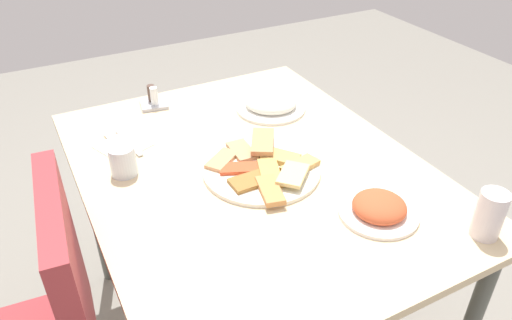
{
  "coord_description": "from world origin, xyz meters",
  "views": [
    {
      "loc": [
        -1.03,
        0.53,
        1.53
      ],
      "look_at": [
        -0.01,
        -0.01,
        0.77
      ],
      "focal_mm": 34.46,
      "sensor_mm": 36.0,
      "label": 1
    }
  ],
  "objects_px": {
    "soda_can": "(490,215)",
    "fork": "(129,143)",
    "paper_napkin": "(123,145)",
    "dining_table": "(253,188)",
    "spoon": "(117,146)",
    "drinking_glass": "(123,161)",
    "salad_plate_greens": "(271,104)",
    "condiment_caddy": "(153,100)",
    "pide_platter": "(263,168)",
    "salad_plate_rice": "(379,208)"
  },
  "relations": [
    {
      "from": "dining_table",
      "to": "spoon",
      "type": "height_order",
      "value": "spoon"
    },
    {
      "from": "spoon",
      "to": "salad_plate_greens",
      "type": "bearing_deg",
      "value": -97.63
    },
    {
      "from": "salad_plate_rice",
      "to": "paper_napkin",
      "type": "xyz_separation_m",
      "value": [
        0.62,
        0.48,
        -0.02
      ]
    },
    {
      "from": "dining_table",
      "to": "spoon",
      "type": "relative_size",
      "value": 6.82
    },
    {
      "from": "pide_platter",
      "to": "soda_can",
      "type": "relative_size",
      "value": 2.8
    },
    {
      "from": "drinking_glass",
      "to": "spoon",
      "type": "xyz_separation_m",
      "value": [
        0.15,
        -0.02,
        -0.04
      ]
    },
    {
      "from": "drinking_glass",
      "to": "salad_plate_greens",
      "type": "bearing_deg",
      "value": -74.98
    },
    {
      "from": "spoon",
      "to": "salad_plate_rice",
      "type": "bearing_deg",
      "value": -148.67
    },
    {
      "from": "drinking_glass",
      "to": "paper_napkin",
      "type": "xyz_separation_m",
      "value": [
        0.15,
        -0.03,
        -0.04
      ]
    },
    {
      "from": "salad_plate_greens",
      "to": "salad_plate_rice",
      "type": "distance_m",
      "value": 0.62
    },
    {
      "from": "dining_table",
      "to": "fork",
      "type": "distance_m",
      "value": 0.41
    },
    {
      "from": "dining_table",
      "to": "paper_napkin",
      "type": "xyz_separation_m",
      "value": [
        0.29,
        0.3,
        0.08
      ]
    },
    {
      "from": "dining_table",
      "to": "fork",
      "type": "height_order",
      "value": "fork"
    },
    {
      "from": "dining_table",
      "to": "salad_plate_rice",
      "type": "distance_m",
      "value": 0.39
    },
    {
      "from": "salad_plate_rice",
      "to": "soda_can",
      "type": "bearing_deg",
      "value": -135.63
    },
    {
      "from": "dining_table",
      "to": "paper_napkin",
      "type": "distance_m",
      "value": 0.42
    },
    {
      "from": "salad_plate_rice",
      "to": "fork",
      "type": "relative_size",
      "value": 1.14
    },
    {
      "from": "dining_table",
      "to": "paper_napkin",
      "type": "height_order",
      "value": "paper_napkin"
    },
    {
      "from": "drinking_glass",
      "to": "spoon",
      "type": "height_order",
      "value": "drinking_glass"
    },
    {
      "from": "drinking_glass",
      "to": "pide_platter",
      "type": "bearing_deg",
      "value": -116.24
    },
    {
      "from": "dining_table",
      "to": "pide_platter",
      "type": "relative_size",
      "value": 3.45
    },
    {
      "from": "soda_can",
      "to": "dining_table",
      "type": "bearing_deg",
      "value": 35.01
    },
    {
      "from": "pide_platter",
      "to": "spoon",
      "type": "bearing_deg",
      "value": 45.93
    },
    {
      "from": "paper_napkin",
      "to": "salad_plate_greens",
      "type": "bearing_deg",
      "value": -90.15
    },
    {
      "from": "salad_plate_greens",
      "to": "spoon",
      "type": "bearing_deg",
      "value": 89.86
    },
    {
      "from": "pide_platter",
      "to": "salad_plate_rice",
      "type": "distance_m",
      "value": 0.34
    },
    {
      "from": "dining_table",
      "to": "spoon",
      "type": "xyz_separation_m",
      "value": [
        0.29,
        0.31,
        0.08
      ]
    },
    {
      "from": "salad_plate_rice",
      "to": "condiment_caddy",
      "type": "relative_size",
      "value": 1.92
    },
    {
      "from": "fork",
      "to": "condiment_caddy",
      "type": "xyz_separation_m",
      "value": [
        0.21,
        -0.15,
        0.02
      ]
    },
    {
      "from": "soda_can",
      "to": "paper_napkin",
      "type": "xyz_separation_m",
      "value": [
        0.79,
        0.65,
        -0.06
      ]
    },
    {
      "from": "salad_plate_rice",
      "to": "drinking_glass",
      "type": "relative_size",
      "value": 2.35
    },
    {
      "from": "soda_can",
      "to": "spoon",
      "type": "distance_m",
      "value": 1.04
    },
    {
      "from": "drinking_glass",
      "to": "condiment_caddy",
      "type": "distance_m",
      "value": 0.41
    },
    {
      "from": "salad_plate_rice",
      "to": "dining_table",
      "type": "bearing_deg",
      "value": 28.95
    },
    {
      "from": "soda_can",
      "to": "fork",
      "type": "distance_m",
      "value": 1.01
    },
    {
      "from": "pide_platter",
      "to": "drinking_glass",
      "type": "bearing_deg",
      "value": 63.76
    },
    {
      "from": "fork",
      "to": "condiment_caddy",
      "type": "distance_m",
      "value": 0.26
    },
    {
      "from": "pide_platter",
      "to": "condiment_caddy",
      "type": "xyz_separation_m",
      "value": [
        0.53,
        0.15,
        0.01
      ]
    },
    {
      "from": "salad_plate_rice",
      "to": "spoon",
      "type": "relative_size",
      "value": 1.16
    },
    {
      "from": "drinking_glass",
      "to": "paper_napkin",
      "type": "distance_m",
      "value": 0.16
    },
    {
      "from": "salad_plate_rice",
      "to": "paper_napkin",
      "type": "distance_m",
      "value": 0.78
    },
    {
      "from": "salad_plate_greens",
      "to": "condiment_caddy",
      "type": "height_order",
      "value": "condiment_caddy"
    },
    {
      "from": "drinking_glass",
      "to": "fork",
      "type": "relative_size",
      "value": 0.48
    },
    {
      "from": "salad_plate_greens",
      "to": "soda_can",
      "type": "xyz_separation_m",
      "value": [
        -0.79,
        -0.14,
        0.04
      ]
    },
    {
      "from": "paper_napkin",
      "to": "pide_platter",
      "type": "bearing_deg",
      "value": -135.68
    },
    {
      "from": "salad_plate_rice",
      "to": "condiment_caddy",
      "type": "distance_m",
      "value": 0.89
    },
    {
      "from": "drinking_glass",
      "to": "fork",
      "type": "height_order",
      "value": "drinking_glass"
    },
    {
      "from": "paper_napkin",
      "to": "salad_plate_rice",
      "type": "bearing_deg",
      "value": -142.22
    },
    {
      "from": "pide_platter",
      "to": "condiment_caddy",
      "type": "relative_size",
      "value": 3.28
    },
    {
      "from": "salad_plate_rice",
      "to": "fork",
      "type": "distance_m",
      "value": 0.77
    }
  ]
}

